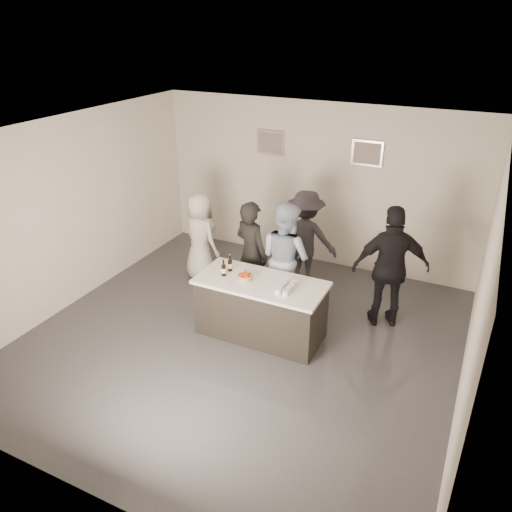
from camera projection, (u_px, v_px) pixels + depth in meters
name	position (u px, v px, depth m)	size (l,w,h in m)	color
floor	(241.00, 339.00, 7.36)	(6.00, 6.00, 0.00)	#3D3D42
ceiling	(238.00, 135.00, 6.04)	(6.00, 6.00, 0.00)	white
wall_back	(315.00, 185.00, 9.13)	(6.00, 0.04, 3.00)	beige
wall_front	(78.00, 380.00, 4.27)	(6.00, 0.04, 3.00)	beige
wall_left	(72.00, 212.00, 7.88)	(0.04, 6.00, 3.00)	beige
wall_right	(480.00, 297.00, 5.53)	(0.04, 6.00, 3.00)	beige
picture_left	(270.00, 142.00, 9.15)	(0.54, 0.04, 0.44)	#B2B2B7
picture_right	(367.00, 153.00, 8.45)	(0.54, 0.04, 0.44)	#B2B2B7
bar_counter	(261.00, 308.00, 7.29)	(1.86, 0.86, 0.90)	white
cake	(245.00, 278.00, 7.11)	(0.21, 0.21, 0.07)	orange
beer_bottle_a	(230.00, 263.00, 7.33)	(0.07, 0.07, 0.26)	black
beer_bottle_b	(224.00, 268.00, 7.19)	(0.07, 0.07, 0.26)	black
tumbler_cluster	(286.00, 287.00, 6.86)	(0.19, 0.40, 0.08)	orange
candles	(238.00, 285.00, 6.98)	(0.24, 0.08, 0.01)	pink
person_main_black	(251.00, 253.00, 7.97)	(0.64, 0.42, 1.75)	black
person_main_blue	(285.00, 258.00, 7.77)	(0.88, 0.69, 1.81)	#9EB4CF
person_guest_left	(200.00, 237.00, 8.76)	(0.78, 0.51, 1.59)	silver
person_guest_right	(391.00, 268.00, 7.34)	(1.12, 0.47, 1.92)	black
person_guest_back	(305.00, 238.00, 8.57)	(1.10, 0.63, 1.70)	#2D2A32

